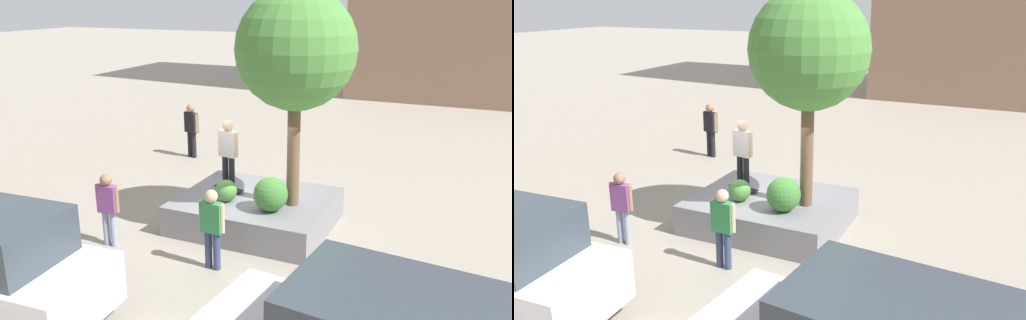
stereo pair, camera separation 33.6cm
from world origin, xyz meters
The scene contains 10 objects.
ground_plane centered at (0.00, 0.00, 0.00)m, with size 120.00×120.00×0.00m, color #9E9384.
planter_ledge centered at (-0.21, -0.08, 0.35)m, with size 3.43×2.86×0.70m, color gray.
plaza_tree centered at (-1.13, -0.02, 4.09)m, with size 2.54×2.54×4.68m.
boxwood_shrub centered at (0.31, 0.42, 0.95)m, with size 0.50×0.50×0.50m, color #4C8C3D.
hedge_clump centered at (-0.82, 0.51, 1.08)m, with size 0.75×0.75×0.75m, color #3D7A33.
skateboard centered at (0.55, -0.21, 0.76)m, with size 0.83×0.42×0.07m.
skateboarder centered at (0.55, -0.21, 1.73)m, with size 0.56×0.26×1.66m.
pedestrian_crossing centered at (3.95, -4.23, 1.03)m, with size 0.58×0.35×1.78m.
bystander_watching centered at (-0.26, 2.14, 0.96)m, with size 0.56×0.26×1.65m.
passerby_with_bag centered at (2.23, 2.14, 0.94)m, with size 0.55×0.25×1.62m.
Camera 1 is at (-4.83, 10.36, 5.19)m, focal length 37.13 mm.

